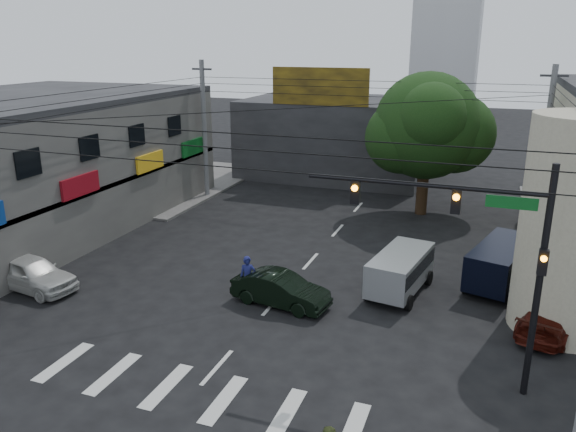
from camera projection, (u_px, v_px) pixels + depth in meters
The scene contains 15 objects.
ground at pixel (253, 326), 21.30m from camera, with size 160.00×160.00×0.00m, color black.
sidewalk_far_left at pixel (133, 180), 43.34m from camera, with size 16.00×16.00×0.15m, color #514F4C.
building_left at pixel (2, 168), 31.58m from camera, with size 14.00×24.00×7.00m, color #4B4845.
building_far at pixel (337, 137), 45.00m from camera, with size 14.00×10.00×6.00m, color #232326.
billboard at pixel (320, 86), 39.33m from camera, with size 7.00×0.30×2.60m, color olive.
street_tree at pixel (427, 126), 33.56m from camera, with size 6.40×6.40×8.70m.
traffic_gantry at pixel (482, 239), 16.37m from camera, with size 7.10×0.35×7.20m.
utility_pole_far_left at pixel (204, 130), 37.72m from camera, with size 0.32×0.32×9.20m, color #59595B.
utility_pole_far_right at pixel (544, 151), 30.78m from camera, with size 0.32×0.32×9.20m, color #59595B.
dark_sedan at pixel (281, 290), 22.84m from camera, with size 4.25×2.02×1.35m, color black.
white_compact at pixel (32, 273), 24.29m from camera, with size 4.59×2.37×1.49m, color beige.
maroon_sedan at pixel (551, 317), 20.71m from camera, with size 2.94×4.64×1.25m, color #3C0E08.
silver_minivan at pixel (400, 273), 23.91m from camera, with size 2.38×4.38×1.79m, color gray, non-canonical shape.
navy_van at pixel (500, 265), 24.60m from camera, with size 3.00×5.06×1.90m, color black, non-canonical shape.
traffic_officer at pixel (248, 278), 23.37m from camera, with size 0.79×0.66×1.85m, color #171A50.
Camera 1 is at (7.84, -17.44, 10.36)m, focal length 35.00 mm.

